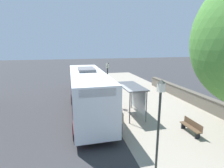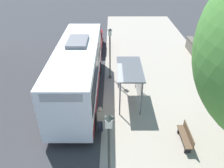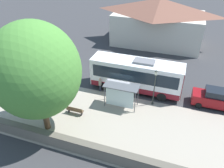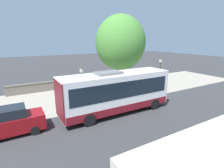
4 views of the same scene
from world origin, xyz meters
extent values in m
plane|color=#353538|center=(0.00, 0.00, 0.00)|extent=(120.00, 120.00, 0.00)
cube|color=#9E9384|center=(-4.50, 0.00, 0.01)|extent=(9.00, 44.00, 0.02)
cube|color=#6B6356|center=(-8.55, 0.00, 0.56)|extent=(0.50, 20.00, 1.12)
cube|color=#5B5449|center=(-8.55, 0.00, 1.16)|extent=(0.60, 20.00, 0.08)
cube|color=white|center=(1.65, -1.26, 2.02)|extent=(2.58, 10.01, 3.13)
cube|color=black|center=(1.65, -1.26, 2.42)|extent=(2.62, 9.21, 1.38)
cube|color=maroon|center=(1.65, -1.26, 0.76)|extent=(2.62, 9.81, 0.63)
cube|color=maroon|center=(1.65, -6.23, 2.02)|extent=(2.62, 0.06, 3.01)
cube|color=black|center=(1.65, 3.71, 3.27)|extent=(1.93, 0.08, 0.44)
cube|color=slate|center=(1.65, -2.01, 3.69)|extent=(1.29, 2.20, 0.22)
cylinder|color=black|center=(0.44, 2.25, 0.50)|extent=(0.30, 1.00, 1.00)
cylinder|color=black|center=(2.86, 2.25, 0.50)|extent=(0.30, 1.00, 1.00)
cylinder|color=black|center=(0.44, -4.36, 0.50)|extent=(0.30, 1.00, 1.00)
cylinder|color=black|center=(2.86, -4.36, 0.50)|extent=(0.30, 1.00, 1.00)
cylinder|color=#515459|center=(-1.08, -2.14, 1.20)|extent=(0.08, 0.08, 2.40)
cylinder|color=#515459|center=(-1.08, 1.00, 1.20)|extent=(0.08, 0.08, 2.40)
cylinder|color=#515459|center=(-2.36, -2.14, 1.20)|extent=(0.08, 0.08, 2.40)
cylinder|color=#515459|center=(-2.36, 1.00, 1.20)|extent=(0.08, 0.08, 2.40)
cube|color=#515459|center=(-1.72, -0.57, 2.44)|extent=(1.58, 3.44, 0.08)
cube|color=silver|center=(-2.34, -0.57, 1.32)|extent=(0.03, 2.83, 1.92)
cylinder|color=#2D3347|center=(-0.04, 2.42, 0.41)|extent=(0.12, 0.12, 0.83)
cylinder|color=#2D3347|center=(0.12, 2.42, 0.41)|extent=(0.12, 0.12, 0.83)
cube|color=gray|center=(0.04, 2.42, 1.16)|extent=(0.34, 0.22, 0.67)
sphere|color=tan|center=(0.04, 2.42, 1.61)|extent=(0.23, 0.23, 0.23)
cube|color=brown|center=(-4.43, 3.30, 0.45)|extent=(0.40, 1.73, 0.06)
cube|color=brown|center=(-4.60, 3.30, 0.68)|extent=(0.04, 1.73, 0.40)
cube|color=black|center=(-4.43, 2.61, 0.23)|extent=(0.32, 0.06, 0.45)
cube|color=black|center=(-4.43, 3.99, 0.23)|extent=(0.32, 0.06, 0.45)
cylinder|color=#2D332D|center=(-0.49, 6.14, 1.92)|extent=(0.10, 0.10, 3.84)
cube|color=silver|center=(-0.49, 6.14, 4.01)|extent=(0.24, 0.24, 0.35)
pyramid|color=#2D332D|center=(-0.49, 6.14, 4.26)|extent=(0.28, 0.28, 0.14)
cylinder|color=#2D332D|center=(-0.45, -3.60, 0.08)|extent=(0.24, 0.24, 0.16)
cylinder|color=#2D332D|center=(-0.45, -3.60, 1.78)|extent=(0.10, 0.10, 3.56)
cube|color=silver|center=(-0.45, -3.60, 3.73)|extent=(0.24, 0.24, 0.35)
pyramid|color=#2D332D|center=(-0.45, -3.60, 3.98)|extent=(0.28, 0.28, 0.14)
cube|color=maroon|center=(1.30, -9.52, 0.80)|extent=(1.79, 4.34, 1.05)
cube|color=black|center=(1.30, -9.63, 1.65)|extent=(1.52, 2.26, 0.65)
cylinder|color=black|center=(0.45, -8.11, 0.32)|extent=(0.22, 0.64, 0.64)
cylinder|color=black|center=(2.14, -8.11, 0.32)|extent=(0.22, 0.64, 0.64)
cylinder|color=black|center=(0.45, -10.93, 0.32)|extent=(0.22, 0.64, 0.64)
cylinder|color=black|center=(2.14, -10.93, 0.32)|extent=(0.22, 0.64, 0.64)
camera|label=1|loc=(2.98, 12.19, 5.67)|focal=28.00mm
camera|label=2|loc=(-0.60, 11.55, 8.88)|focal=35.00mm
camera|label=3|loc=(-18.90, -5.48, 14.08)|focal=35.00mm
camera|label=4|loc=(14.22, -8.99, 6.45)|focal=28.00mm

